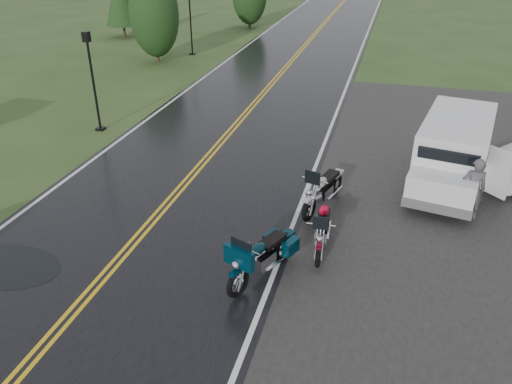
% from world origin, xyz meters
% --- Properties ---
extents(ground, '(120.00, 120.00, 0.00)m').
position_xyz_m(ground, '(0.00, 0.00, 0.00)').
color(ground, '#2D471E').
rests_on(ground, ground).
extents(road, '(8.00, 100.00, 0.04)m').
position_xyz_m(road, '(0.00, 10.00, 0.02)').
color(road, black).
rests_on(road, ground).
extents(motorcycle_red, '(0.91, 2.20, 1.27)m').
position_xyz_m(motorcycle_red, '(4.75, 0.48, 0.64)').
color(motorcycle_red, '#580A18').
rests_on(motorcycle_red, ground).
extents(motorcycle_teal, '(1.71, 2.52, 1.40)m').
position_xyz_m(motorcycle_teal, '(3.23, -1.08, 0.70)').
color(motorcycle_teal, '#042533').
rests_on(motorcycle_teal, ground).
extents(motorcycle_silver, '(1.53, 2.58, 1.44)m').
position_xyz_m(motorcycle_silver, '(4.17, 2.47, 0.72)').
color(motorcycle_silver, '#B8BAC1').
rests_on(motorcycle_silver, ground).
extents(van_white, '(3.01, 5.67, 2.11)m').
position_xyz_m(van_white, '(6.89, 4.42, 1.06)').
color(van_white, silver).
rests_on(van_white, ground).
extents(person_at_van, '(0.70, 0.50, 1.80)m').
position_xyz_m(person_at_van, '(8.43, 3.84, 0.90)').
color(person_at_van, '#4A494E').
rests_on(person_at_van, ground).
extents(lamp_post_near_left, '(0.33, 0.33, 3.88)m').
position_xyz_m(lamp_post_near_left, '(-5.12, 7.29, 1.94)').
color(lamp_post_near_left, black).
rests_on(lamp_post_near_left, ground).
extents(lamp_post_far_left, '(0.32, 0.32, 3.77)m').
position_xyz_m(lamp_post_far_left, '(-6.48, 20.70, 1.88)').
color(lamp_post_far_left, black).
rests_on(lamp_post_far_left, ground).
extents(tree_left_mid, '(2.87, 2.87, 4.48)m').
position_xyz_m(tree_left_mid, '(-7.73, 18.30, 2.24)').
color(tree_left_mid, '#1E3D19').
rests_on(tree_left_mid, ground).
extents(tree_left_far, '(2.71, 2.71, 4.17)m').
position_xyz_m(tree_left_far, '(-5.45, 30.49, 2.09)').
color(tree_left_far, '#1E3D19').
rests_on(tree_left_far, ground).
extents(pine_left_far, '(2.35, 2.35, 4.90)m').
position_xyz_m(pine_left_far, '(-13.33, 24.60, 2.45)').
color(pine_left_far, '#1E3D19').
rests_on(pine_left_far, ground).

